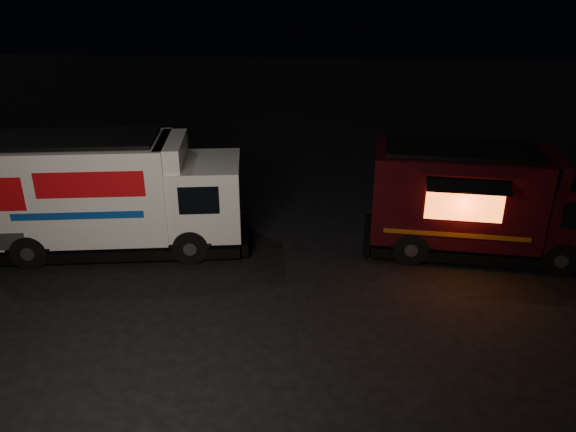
# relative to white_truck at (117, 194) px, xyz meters

# --- Properties ---
(ground) EXTENTS (80.00, 80.00, 0.00)m
(ground) POSITION_rel_white_truck_xyz_m (4.09, -3.22, -1.63)
(ground) COLOR black
(ground) RESTS_ON ground
(white_truck) EXTENTS (7.47, 3.42, 3.26)m
(white_truck) POSITION_rel_white_truck_xyz_m (0.00, 0.00, 0.00)
(white_truck) COLOR silver
(white_truck) RESTS_ON ground
(red_truck) EXTENTS (6.65, 2.93, 3.01)m
(red_truck) POSITION_rel_white_truck_xyz_m (10.14, 0.48, -0.13)
(red_truck) COLOR black
(red_truck) RESTS_ON ground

